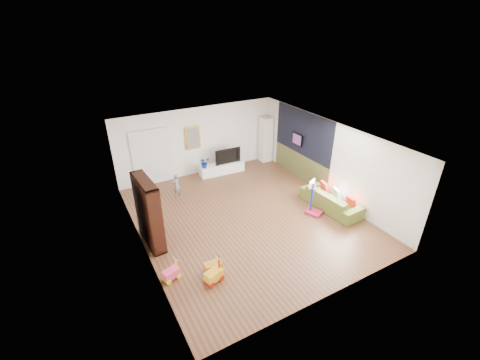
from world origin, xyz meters
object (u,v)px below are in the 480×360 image
media_console (222,168)px  basketball_hoop (316,198)px  sofa (331,200)px  bookshelf (148,213)px

media_console → basketball_hoop: (1.29, -4.16, 0.38)m
media_console → sofa: size_ratio=0.86×
sofa → basketball_hoop: (-0.70, 0.01, 0.28)m
sofa → basketball_hoop: size_ratio=1.79×
media_console → bookshelf: size_ratio=0.92×
media_console → basketball_hoop: basketball_hoop is taller
bookshelf → sofa: bookshelf is taller
media_console → sofa: (1.99, -4.17, 0.10)m
bookshelf → basketball_hoop: bookshelf is taller
bookshelf → basketball_hoop: (5.00, -1.11, -0.40)m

